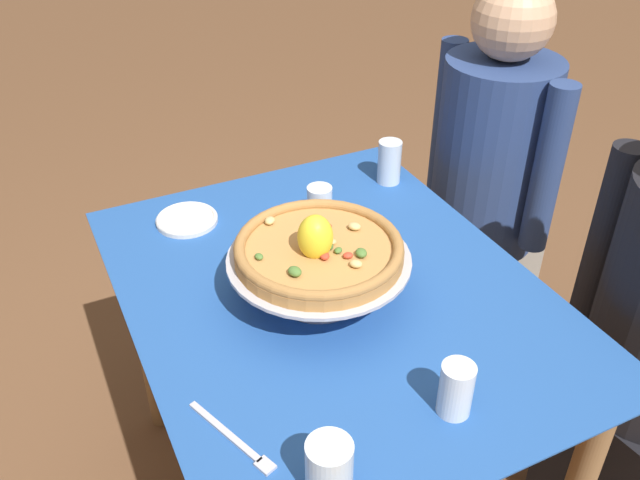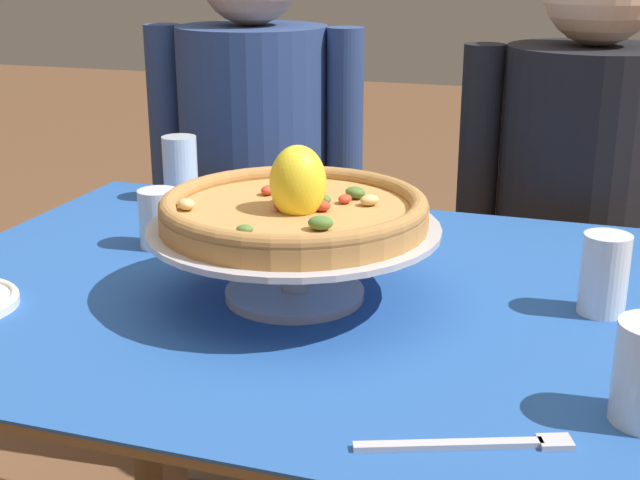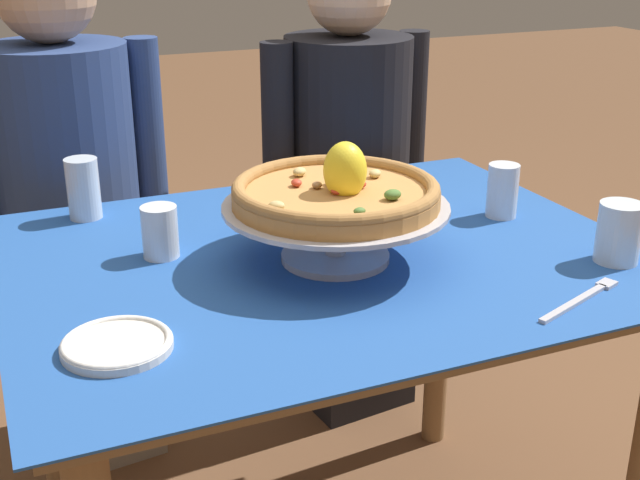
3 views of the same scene
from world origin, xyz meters
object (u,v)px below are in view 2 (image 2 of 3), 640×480
at_px(water_glass_back_left, 181,173).
at_px(diner_right, 575,262).
at_px(pizza, 294,208).
at_px(dinner_fork, 476,444).
at_px(diner_left, 256,217).
at_px(water_glass_side_left, 159,222).
at_px(pizza_stand, 294,246).
at_px(water_glass_side_right, 604,278).

relative_size(water_glass_back_left, diner_right, 0.10).
bearing_deg(pizza, dinner_fork, -45.84).
bearing_deg(diner_left, pizza, -63.92).
bearing_deg(diner_left, water_glass_side_left, -81.82).
bearing_deg(diner_left, diner_right, -3.32).
bearing_deg(pizza, pizza_stand, 136.59).
height_order(diner_left, diner_right, diner_left).
height_order(water_glass_side_right, diner_left, diner_left).
xyz_separation_m(pizza, water_glass_side_left, (-0.28, 0.14, -0.09)).
bearing_deg(pizza, diner_left, 116.08).
bearing_deg(water_glass_side_left, water_glass_side_right, -5.11).
distance_m(water_glass_side_right, diner_right, 0.66).
relative_size(pizza_stand, diner_right, 0.32).
xyz_separation_m(pizza, dinner_fork, (0.29, -0.30, -0.12)).
bearing_deg(water_glass_side_right, water_glass_side_left, 174.89).
xyz_separation_m(dinner_fork, diner_right, (0.06, 1.00, -0.15)).
bearing_deg(pizza, diner_right, 63.64).
height_order(dinner_fork, diner_right, diner_right).
distance_m(pizza_stand, dinner_fork, 0.42).
height_order(pizza, diner_right, diner_right).
xyz_separation_m(pizza, water_glass_back_left, (-0.37, 0.39, -0.07)).
distance_m(pizza_stand, water_glass_back_left, 0.54).
bearing_deg(dinner_fork, diner_left, 122.10).
height_order(water_glass_side_left, diner_right, diner_right).
distance_m(pizza_stand, pizza, 0.05).
relative_size(water_glass_side_right, dinner_fork, 0.53).
height_order(water_glass_side_left, diner_left, diner_left).
xyz_separation_m(water_glass_back_left, dinner_fork, (0.66, -0.69, -0.05)).
bearing_deg(diner_right, water_glass_side_right, -85.72).
bearing_deg(water_glass_back_left, dinner_fork, -46.39).
bearing_deg(dinner_fork, water_glass_back_left, 133.61).
distance_m(pizza, water_glass_side_left, 0.32).
bearing_deg(water_glass_side_left, dinner_fork, -37.47).
relative_size(water_glass_side_left, diner_left, 0.07).
height_order(pizza_stand, dinner_fork, pizza_stand).
bearing_deg(pizza_stand, diner_right, 63.54).
height_order(water_glass_side_left, dinner_fork, water_glass_side_left).
distance_m(water_glass_back_left, water_glass_side_left, 0.27).
relative_size(pizza, water_glass_side_left, 3.82).
bearing_deg(diner_right, water_glass_side_left, -137.78).
relative_size(pizza, dinner_fork, 1.75).
relative_size(water_glass_back_left, water_glass_side_left, 1.31).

